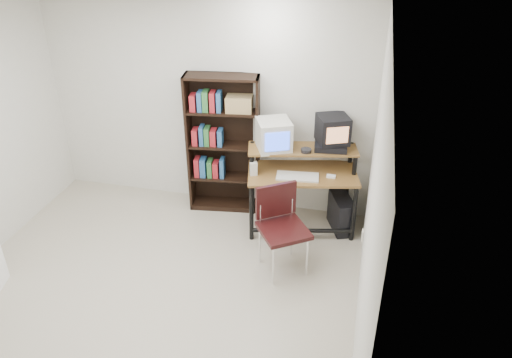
% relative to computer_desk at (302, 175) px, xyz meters
% --- Properties ---
extents(floor, '(4.00, 4.00, 0.01)m').
position_rel_computer_desk_xyz_m(floor, '(-1.25, -1.62, -0.70)').
color(floor, '#B1A893').
rests_on(floor, ground).
extents(ceiling, '(4.00, 4.00, 0.01)m').
position_rel_computer_desk_xyz_m(ceiling, '(-1.25, -1.62, 1.91)').
color(ceiling, white).
rests_on(ceiling, back_wall).
extents(back_wall, '(4.00, 0.01, 2.60)m').
position_rel_computer_desk_xyz_m(back_wall, '(-1.25, 0.38, 0.61)').
color(back_wall, beige).
rests_on(back_wall, floor).
extents(right_wall, '(0.01, 4.00, 2.60)m').
position_rel_computer_desk_xyz_m(right_wall, '(0.75, -1.62, 0.61)').
color(right_wall, beige).
rests_on(right_wall, floor).
extents(computer_desk, '(1.34, 0.87, 0.98)m').
position_rel_computer_desk_xyz_m(computer_desk, '(0.00, 0.00, 0.00)').
color(computer_desk, brown).
rests_on(computer_desk, floor).
extents(crt_monitor, '(0.48, 0.48, 0.34)m').
position_rel_computer_desk_xyz_m(crt_monitor, '(-0.35, 0.03, 0.45)').
color(crt_monitor, beige).
rests_on(crt_monitor, computer_desk).
extents(vcr, '(0.39, 0.30, 0.08)m').
position_rel_computer_desk_xyz_m(vcr, '(0.28, 0.15, 0.32)').
color(vcr, black).
rests_on(vcr, computer_desk).
extents(crt_tv, '(0.43, 0.42, 0.31)m').
position_rel_computer_desk_xyz_m(crt_tv, '(0.29, 0.19, 0.51)').
color(crt_tv, black).
rests_on(crt_tv, vcr).
extents(cd_spindle, '(0.13, 0.13, 0.05)m').
position_rel_computer_desk_xyz_m(cd_spindle, '(0.03, 0.01, 0.30)').
color(cd_spindle, '#26262B').
rests_on(cd_spindle, computer_desk).
extents(keyboard, '(0.49, 0.26, 0.03)m').
position_rel_computer_desk_xyz_m(keyboard, '(-0.03, -0.15, 0.05)').
color(keyboard, beige).
rests_on(keyboard, computer_desk).
extents(mousepad, '(0.24, 0.21, 0.01)m').
position_rel_computer_desk_xyz_m(mousepad, '(0.33, -0.05, 0.03)').
color(mousepad, black).
rests_on(mousepad, computer_desk).
extents(mouse, '(0.10, 0.06, 0.03)m').
position_rel_computer_desk_xyz_m(mouse, '(0.33, -0.06, 0.05)').
color(mouse, white).
rests_on(mouse, mousepad).
extents(desk_speaker, '(0.10, 0.10, 0.17)m').
position_rel_computer_desk_xyz_m(desk_speaker, '(-0.53, -0.20, 0.11)').
color(desk_speaker, beige).
rests_on(desk_speaker, computer_desk).
extents(pc_tower, '(0.35, 0.49, 0.42)m').
position_rel_computer_desk_xyz_m(pc_tower, '(0.48, 0.05, -0.48)').
color(pc_tower, black).
rests_on(pc_tower, floor).
extents(school_chair, '(0.64, 0.64, 0.93)m').
position_rel_computer_desk_xyz_m(school_chair, '(-0.10, -0.79, -0.12)').
color(school_chair, black).
rests_on(school_chair, floor).
extents(bookshelf, '(0.89, 0.40, 1.73)m').
position_rel_computer_desk_xyz_m(bookshelf, '(-1.00, 0.23, 0.20)').
color(bookshelf, black).
rests_on(bookshelf, floor).
extents(wall_outlet, '(0.02, 0.08, 0.12)m').
position_rel_computer_desk_xyz_m(wall_outlet, '(0.74, -0.47, -0.39)').
color(wall_outlet, beige).
rests_on(wall_outlet, right_wall).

